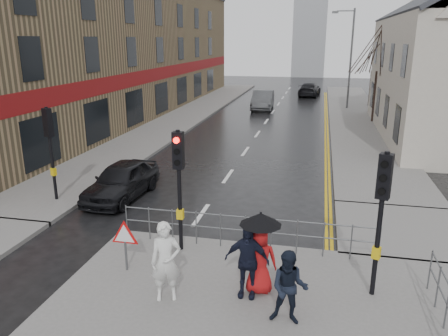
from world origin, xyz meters
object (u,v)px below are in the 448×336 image
at_px(pedestrian_d, 247,261).
at_px(car_parked, 122,180).
at_px(pedestrian_a, 166,262).
at_px(pedestrian_with_umbrella, 260,249).
at_px(car_mid, 263,100).
at_px(pedestrian_b, 289,288).

xyz_separation_m(pedestrian_d, car_parked, (-5.73, 5.68, -0.32)).
bearing_deg(car_parked, pedestrian_a, -54.01).
bearing_deg(pedestrian_with_umbrella, car_mid, 97.41).
distance_m(pedestrian_a, pedestrian_b, 2.76).
relative_size(pedestrian_with_umbrella, pedestrian_d, 1.13).
distance_m(pedestrian_b, pedestrian_with_umbrella, 1.29).
distance_m(car_parked, car_mid, 22.79).
bearing_deg(pedestrian_d, pedestrian_b, -37.32).
xyz_separation_m(pedestrian_a, pedestrian_d, (1.73, 0.51, -0.05)).
xyz_separation_m(pedestrian_b, car_parked, (-6.73, 6.47, -0.25)).
relative_size(pedestrian_b, pedestrian_with_umbrella, 0.81).
bearing_deg(pedestrian_with_umbrella, pedestrian_a, -159.86).
distance_m(pedestrian_with_umbrella, car_parked, 8.12).
bearing_deg(pedestrian_d, pedestrian_with_umbrella, 40.63).
bearing_deg(pedestrian_d, car_mid, 97.63).
height_order(pedestrian_b, pedestrian_with_umbrella, pedestrian_with_umbrella).
bearing_deg(car_mid, car_parked, -98.36).
xyz_separation_m(pedestrian_a, car_parked, (-3.99, 6.19, -0.38)).
bearing_deg(pedestrian_b, pedestrian_d, 144.06).
bearing_deg(car_mid, pedestrian_d, -85.66).
xyz_separation_m(pedestrian_b, car_mid, (-4.41, 29.14, -0.16)).
bearing_deg(car_mid, pedestrian_a, -89.19).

